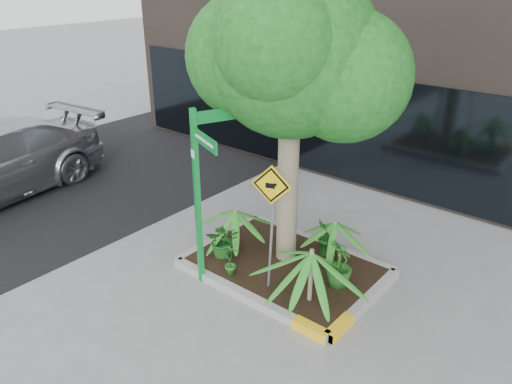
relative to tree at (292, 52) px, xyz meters
The scene contains 13 objects.
ground 3.82m from the tree, 96.39° to the right, with size 80.00×80.00×0.00m, color gray.
asphalt_road 7.59m from the tree, behind, with size 7.00×80.00×0.01m, color black.
planter 3.69m from the tree, 56.71° to the right, with size 3.35×2.36×0.15m.
tree is the anchor object (origin of this frame).
palm_front 3.08m from the tree, 37.73° to the right, with size 1.03×1.03×1.14m.
palm_left 3.05m from the tree, 159.98° to the right, with size 0.90×0.90×1.00m.
palm_back 3.09m from the tree, 40.71° to the left, with size 0.80×0.80×0.89m.
shrub_a 3.49m from the tree, 140.78° to the right, with size 0.59×0.59×0.66m, color #1C5B1A.
shrub_b 3.46m from the tree, ahead, with size 0.44×0.44×0.78m, color #1F5A1B.
shrub_c 3.51m from the tree, 108.86° to the right, with size 0.33×0.33×0.62m, color #246A20.
shrub_d 3.34m from the tree, 43.34° to the left, with size 0.40×0.40×0.73m, color #1C5C1A.
street_sign_post 2.44m from the tree, 118.00° to the right, with size 0.84×1.11×3.05m.
cattle_sign 2.38m from the tree, 70.62° to the right, with size 0.62×0.30×2.10m.
Camera 1 is at (4.60, -5.83, 4.98)m, focal length 35.00 mm.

